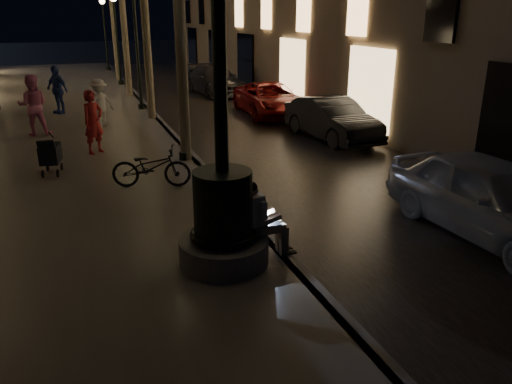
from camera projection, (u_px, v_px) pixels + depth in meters
name	position (u px, v px, depth m)	size (l,w,h in m)	color
ground	(154.00, 118.00, 19.74)	(120.00, 120.00, 0.00)	black
cobble_lane	(226.00, 113.00, 20.71)	(6.00, 45.00, 0.02)	black
promenade	(45.00, 122.00, 18.40)	(8.00, 45.00, 0.20)	#656059
curb_strip	(153.00, 115.00, 19.70)	(0.25, 45.00, 0.20)	#59595B
fountain_lamppost	(223.00, 202.00, 7.52)	(1.40, 1.40, 5.21)	#59595B
seated_man_laptop	(261.00, 217.00, 7.83)	(0.91, 0.31, 1.29)	#9D8C6F
lamp_curb_a	(179.00, 42.00, 12.36)	(0.36, 0.36, 4.81)	black
lamp_curb_b	(136.00, 31.00, 19.43)	(0.36, 0.36, 4.81)	black
lamp_curb_c	(116.00, 26.00, 26.49)	(0.36, 0.36, 4.81)	black
lamp_curb_d	(104.00, 24.00, 33.56)	(0.36, 0.36, 4.81)	black
stroller	(50.00, 154.00, 11.99)	(0.53, 1.01, 1.02)	black
car_front	(491.00, 197.00, 9.08)	(1.74, 4.33, 1.47)	#A9ABB1
car_second	(332.00, 119.00, 16.14)	(1.42, 4.07, 1.34)	black
car_third	(270.00, 99.00, 20.02)	(2.12, 4.60, 1.28)	maroon
car_rear	(215.00, 80.00, 25.36)	(1.94, 4.77, 1.38)	#302F34
pedestrian_red	(93.00, 122.00, 13.73)	(0.64, 0.42, 1.75)	red
pedestrian_pink	(33.00, 105.00, 15.78)	(0.93, 0.72, 1.91)	pink
pedestrian_white	(100.00, 103.00, 16.93)	(1.06, 0.61, 1.64)	white
pedestrian_blue	(57.00, 90.00, 19.28)	(1.07, 0.45, 1.83)	navy
bicycle	(151.00, 167.00, 11.14)	(0.61, 1.76, 0.92)	black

